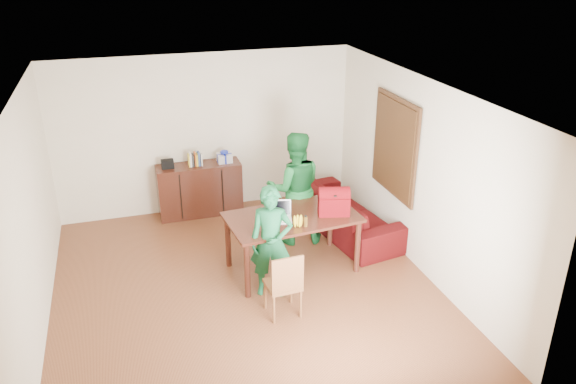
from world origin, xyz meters
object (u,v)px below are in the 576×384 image
object	(u,v)px
bottle	(306,221)
sofa	(346,211)
chair	(283,296)
red_bag	(334,203)
laptop	(279,218)
person_far	(295,188)
table	(292,223)
person_near	(271,242)

from	to	relation	value
bottle	sofa	distance (m)	1.76
chair	sofa	bearing A→B (deg)	45.79
red_bag	chair	bearing A→B (deg)	-123.73
red_bag	laptop	bearing A→B (deg)	-166.66
person_far	red_bag	distance (m)	0.95
table	red_bag	distance (m)	0.64
table	bottle	world-z (taller)	bottle
person_far	chair	bearing A→B (deg)	77.70
red_bag	sofa	size ratio (longest dim) A/B	0.19
laptop	red_bag	distance (m)	0.79
chair	person_far	distance (m)	2.04
sofa	table	bearing A→B (deg)	117.20
chair	laptop	bearing A→B (deg)	72.94
table	sofa	bearing A→B (deg)	31.18
laptop	sofa	distance (m)	1.79
bottle	sofa	size ratio (longest dim) A/B	0.07
chair	person_near	size ratio (longest dim) A/B	0.59
red_bag	table	bearing A→B (deg)	-175.29
laptop	person_near	bearing A→B (deg)	-105.16
person_far	bottle	xyz separation A→B (m)	(-0.22, -1.15, 0.03)
sofa	person_near	bearing A→B (deg)	120.80
bottle	red_bag	bearing A→B (deg)	26.57
table	laptop	bearing A→B (deg)	-164.14
sofa	bottle	bearing A→B (deg)	128.40
person_near	sofa	distance (m)	2.18
laptop	sofa	world-z (taller)	laptop
laptop	bottle	xyz separation A→B (m)	(0.29, -0.26, 0.04)
person_near	table	bearing A→B (deg)	67.68
person_near	bottle	xyz separation A→B (m)	(0.52, 0.15, 0.16)
bottle	sofa	bearing A→B (deg)	47.85
person_near	red_bag	bearing A→B (deg)	40.76
person_near	bottle	world-z (taller)	person_near
bottle	red_bag	world-z (taller)	red_bag
bottle	red_bag	distance (m)	0.56
person_far	sofa	bearing A→B (deg)	-165.17
chair	bottle	distance (m)	1.05
bottle	person_near	bearing A→B (deg)	-163.83
laptop	sofa	size ratio (longest dim) A/B	0.17
bottle	laptop	bearing A→B (deg)	137.44
chair	sofa	world-z (taller)	chair
person_far	laptop	bearing A→B (deg)	70.11
laptop	bottle	world-z (taller)	laptop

